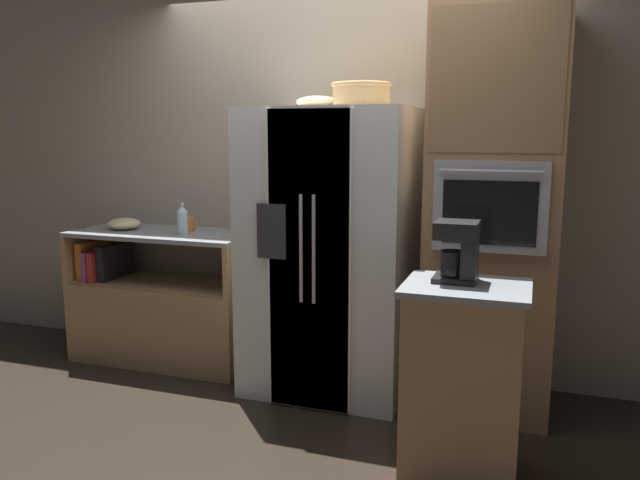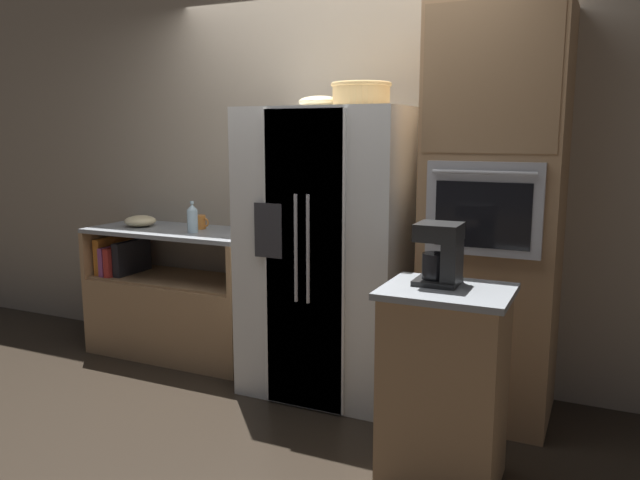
{
  "view_description": "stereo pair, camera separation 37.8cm",
  "coord_description": "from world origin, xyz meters",
  "views": [
    {
      "loc": [
        1.26,
        -3.56,
        1.61
      ],
      "look_at": [
        0.03,
        -0.04,
        0.97
      ],
      "focal_mm": 35.0,
      "sensor_mm": 36.0,
      "label": 1
    },
    {
      "loc": [
        1.61,
        -3.42,
        1.61
      ],
      "look_at": [
        0.03,
        -0.04,
        0.97
      ],
      "focal_mm": 35.0,
      "sensor_mm": 36.0,
      "label": 2
    }
  ],
  "objects": [
    {
      "name": "ground_plane",
      "position": [
        0.0,
        0.0,
        0.0
      ],
      "size": [
        20.0,
        20.0,
        0.0
      ],
      "primitive_type": "plane",
      "color": "black"
    },
    {
      "name": "wall_back",
      "position": [
        0.0,
        0.46,
        1.4
      ],
      "size": [
        12.0,
        0.06,
        2.8
      ],
      "color": "tan",
      "rests_on": "ground_plane"
    },
    {
      "name": "counter_left",
      "position": [
        -1.21,
        0.14,
        0.34
      ],
      "size": [
        1.29,
        0.58,
        0.93
      ],
      "color": "#A87F56",
      "rests_on": "ground_plane"
    },
    {
      "name": "refrigerator",
      "position": [
        0.07,
        0.05,
        0.88
      ],
      "size": [
        0.99,
        0.8,
        1.76
      ],
      "color": "white",
      "rests_on": "ground_plane"
    },
    {
      "name": "wall_oven",
      "position": [
        1.03,
        0.1,
        1.15
      ],
      "size": [
        0.71,
        0.71,
        2.29
      ],
      "color": "#A87F56",
      "rests_on": "ground_plane"
    },
    {
      "name": "island_counter",
      "position": [
        0.98,
        -0.74,
        0.47
      ],
      "size": [
        0.57,
        0.48,
        0.93
      ],
      "color": "#A87F56",
      "rests_on": "ground_plane"
    },
    {
      "name": "wicker_basket",
      "position": [
        0.26,
        0.04,
        1.83
      ],
      "size": [
        0.35,
        0.35,
        0.14
      ],
      "color": "tan",
      "rests_on": "refrigerator"
    },
    {
      "name": "fruit_bowl",
      "position": [
        -0.03,
        0.09,
        1.79
      ],
      "size": [
        0.26,
        0.26,
        0.07
      ],
      "color": "beige",
      "rests_on": "refrigerator"
    },
    {
      "name": "bottle_tall",
      "position": [
        -0.99,
        0.07,
        1.03
      ],
      "size": [
        0.07,
        0.07,
        0.22
      ],
      "color": "silver",
      "rests_on": "counter_left"
    },
    {
      "name": "mug",
      "position": [
        -1.04,
        0.22,
        0.98
      ],
      "size": [
        0.13,
        0.09,
        0.1
      ],
      "color": "orange",
      "rests_on": "counter_left"
    },
    {
      "name": "mixing_bowl",
      "position": [
        -1.51,
        0.13,
        0.97
      ],
      "size": [
        0.23,
        0.23,
        0.08
      ],
      "color": "beige",
      "rests_on": "counter_left"
    },
    {
      "name": "coffee_maker",
      "position": [
        0.94,
        -0.68,
        1.08
      ],
      "size": [
        0.2,
        0.19,
        0.28
      ],
      "color": "black",
      "rests_on": "island_counter"
    }
  ]
}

